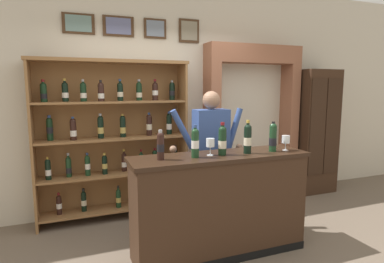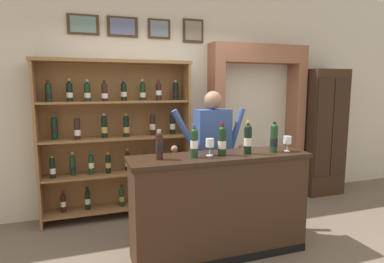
{
  "view_description": "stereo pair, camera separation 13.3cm",
  "coord_description": "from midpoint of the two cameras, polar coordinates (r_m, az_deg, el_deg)",
  "views": [
    {
      "loc": [
        -1.19,
        -2.8,
        1.71
      ],
      "look_at": [
        -0.04,
        0.18,
        1.26
      ],
      "focal_mm": 29.85,
      "sensor_mm": 36.0,
      "label": 1
    },
    {
      "loc": [
        -1.06,
        -2.84,
        1.71
      ],
      "look_at": [
        -0.04,
        0.18,
        1.26
      ],
      "focal_mm": 29.85,
      "sensor_mm": 36.0,
      "label": 2
    }
  ],
  "objects": [
    {
      "name": "tasting_counter",
      "position": [
        3.33,
        6.09,
        -12.96
      ],
      "size": [
        1.82,
        0.5,
        1.04
      ],
      "color": "#382316",
      "rests_on": "ground"
    },
    {
      "name": "ground_plane",
      "position": [
        3.49,
        2.78,
        -21.53
      ],
      "size": [
        14.0,
        14.0,
        0.02
      ],
      "primitive_type": "cube",
      "color": "#6B5B4C"
    },
    {
      "name": "tasting_bottle_bianco",
      "position": [
        2.95,
        -4.59,
        -2.4
      ],
      "size": [
        0.07,
        0.07,
        0.28
      ],
      "color": "black",
      "rests_on": "tasting_counter"
    },
    {
      "name": "tasting_bottle_super_tuscan",
      "position": [
        3.02,
        1.66,
        -1.9
      ],
      "size": [
        0.07,
        0.07,
        0.32
      ],
      "color": "#19381E",
      "rests_on": "tasting_counter"
    },
    {
      "name": "tasting_bottle_chianti",
      "position": [
        3.24,
        11.11,
        -1.24
      ],
      "size": [
        0.08,
        0.08,
        0.34
      ],
      "color": "black",
      "rests_on": "tasting_counter"
    },
    {
      "name": "shopkeeper",
      "position": [
        3.76,
        4.7,
        -2.52
      ],
      "size": [
        0.93,
        0.22,
        1.66
      ],
      "color": "#2D3347",
      "rests_on": "ground"
    },
    {
      "name": "wine_shelf",
      "position": [
        4.24,
        -12.44,
        -0.44
      ],
      "size": [
        1.93,
        0.37,
        2.04
      ],
      "color": "olive",
      "rests_on": "ground"
    },
    {
      "name": "tasting_bottle_riserva",
      "position": [
        3.14,
        6.6,
        -1.55
      ],
      "size": [
        0.08,
        0.08,
        0.32
      ],
      "color": "black",
      "rests_on": "tasting_counter"
    },
    {
      "name": "wine_glass_center",
      "position": [
        3.49,
        17.73,
        -1.51
      ],
      "size": [
        0.08,
        0.08,
        0.16
      ],
      "color": "silver",
      "rests_on": "tasting_counter"
    },
    {
      "name": "wine_glass_right",
      "position": [
        3.12,
        4.44,
        -2.2
      ],
      "size": [
        0.08,
        0.08,
        0.17
      ],
      "color": "silver",
      "rests_on": "tasting_counter"
    },
    {
      "name": "tasting_bottle_grappa",
      "position": [
        3.4,
        15.54,
        -1.09
      ],
      "size": [
        0.08,
        0.08,
        0.31
      ],
      "color": "#19381E",
      "rests_on": "tasting_counter"
    },
    {
      "name": "back_wall",
      "position": [
        4.56,
        -4.53,
        6.43
      ],
      "size": [
        12.0,
        0.19,
        3.17
      ],
      "color": "beige",
      "rests_on": "ground"
    },
    {
      "name": "archway_doorway",
      "position": [
        5.0,
        11.74,
        3.38
      ],
      "size": [
        1.51,
        0.45,
        2.32
      ],
      "color": "#935B42",
      "rests_on": "ground"
    },
    {
      "name": "side_cabinet",
      "position": [
        5.51,
        22.94,
        -0.14
      ],
      "size": [
        0.64,
        0.41,
        1.97
      ],
      "color": "#382316",
      "rests_on": "ground"
    }
  ]
}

